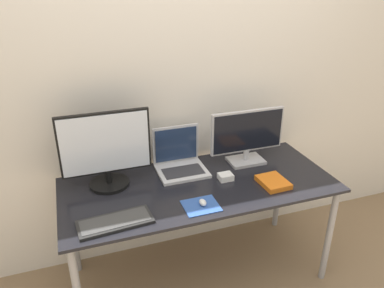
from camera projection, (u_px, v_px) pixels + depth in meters
name	position (u px, v px, depth m)	size (l,w,h in m)	color
wall_back	(177.00, 78.00, 2.38)	(7.00, 0.05, 2.50)	silver
desk	(199.00, 194.00, 2.28)	(1.64, 0.71, 0.71)	black
monitor_left	(106.00, 150.00, 2.15)	(0.52, 0.23, 0.46)	black
monitor_right	(247.00, 136.00, 2.43)	(0.50, 0.16, 0.36)	#B2B2B7
laptop	(180.00, 160.00, 2.40)	(0.31, 0.27, 0.27)	silver
keyboard	(115.00, 222.00, 1.90)	(0.39, 0.19, 0.02)	black
mousepad	(201.00, 206.00, 2.04)	(0.19, 0.17, 0.00)	#2D519E
mouse	(203.00, 202.00, 2.04)	(0.04, 0.06, 0.03)	silver
book	(273.00, 182.00, 2.24)	(0.16, 0.19, 0.03)	orange
power_brick	(226.00, 177.00, 2.29)	(0.09, 0.07, 0.04)	white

